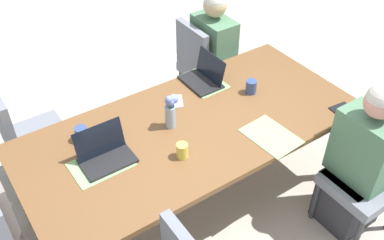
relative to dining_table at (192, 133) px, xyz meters
name	(u,v)px	position (x,y,z in m)	size (l,w,h in m)	color
ground_plane	(192,197)	(0.00, 0.00, -0.67)	(10.00, 10.00, 0.00)	#B2A899
dining_table	(192,133)	(0.00, 0.00, 0.00)	(2.33, 1.09, 0.73)	brown
chair_far_left_near	(202,64)	(0.73, 0.90, -0.17)	(0.44, 0.44, 0.90)	slate
person_far_left_near	(213,61)	(0.80, 0.84, -0.14)	(0.36, 0.40, 1.19)	#2D2D33
chair_near_left_mid	(372,171)	(0.90, -0.84, -0.17)	(0.44, 0.44, 0.90)	slate
person_near_left_mid	(358,167)	(0.82, -0.78, -0.14)	(0.36, 0.40, 1.19)	#2D2D33
chair_far_right_near	(25,133)	(-0.92, 0.86, -0.17)	(0.44, 0.44, 0.90)	slate
flower_vase	(170,108)	(-0.12, 0.08, 0.21)	(0.09, 0.09, 0.26)	#8EA8B7
placemat_far_left_near	(203,82)	(0.36, 0.38, 0.07)	(0.36, 0.26, 0.00)	#7FAD70
placemat_near_left_mid	(271,136)	(0.37, -0.38, 0.07)	(0.36, 0.26, 0.00)	#7FAD70
placemat_head_left_left_far	(101,164)	(-0.67, 0.01, 0.07)	(0.36, 0.26, 0.00)	#7FAD70
laptop_head_left_left_far	(105,154)	(-0.62, 0.03, 0.11)	(0.32, 0.22, 0.21)	black
laptop_far_left_near	(204,77)	(0.36, 0.38, 0.11)	(0.22, 0.32, 0.21)	black
coffee_mug_near_left	(81,134)	(-0.67, 0.28, 0.11)	(0.08, 0.08, 0.10)	#33477A
coffee_mug_near_right	(251,87)	(0.57, 0.07, 0.11)	(0.08, 0.08, 0.10)	#33477A
coffee_mug_centre_left	(182,151)	(-0.22, -0.21, 0.11)	(0.07, 0.07, 0.10)	#DBC64C
phone_black	(340,107)	(0.98, -0.43, 0.07)	(0.15, 0.07, 0.01)	black
phone_silver	(177,101)	(0.06, 0.28, 0.07)	(0.15, 0.07, 0.01)	silver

